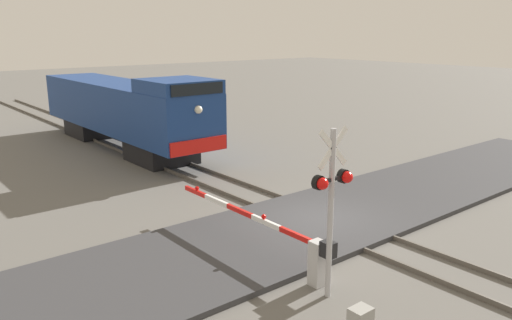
{
  "coord_description": "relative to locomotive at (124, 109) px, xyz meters",
  "views": [
    {
      "loc": [
        -11.97,
        -11.26,
        6.32
      ],
      "look_at": [
        -1.03,
        2.1,
        1.95
      ],
      "focal_mm": 35.74,
      "sensor_mm": 36.0,
      "label": 1
    }
  ],
  "objects": [
    {
      "name": "ground_plane",
      "position": [
        0.0,
        -14.79,
        -2.17
      ],
      "size": [
        160.0,
        160.0,
        0.0
      ],
      "primitive_type": "plane",
      "color": "#605E59"
    },
    {
      "name": "crossing_signal",
      "position": [
        -3.44,
        -18.42,
        0.47
      ],
      "size": [
        1.18,
        0.33,
        4.21
      ],
      "color": "#ADADB2",
      "rests_on": "ground_plane"
    },
    {
      "name": "rail_track_right",
      "position": [
        0.72,
        -14.79,
        -2.09
      ],
      "size": [
        0.08,
        80.0,
        0.15
      ],
      "primitive_type": "cube",
      "color": "#59544C",
      "rests_on": "ground_plane"
    },
    {
      "name": "crossing_gate",
      "position": [
        -3.23,
        -16.86,
        -1.33
      ],
      "size": [
        0.36,
        6.79,
        1.31
      ],
      "color": "silver",
      "rests_on": "ground_plane"
    },
    {
      "name": "road_surface",
      "position": [
        0.0,
        -14.79,
        -2.09
      ],
      "size": [
        36.0,
        5.1,
        0.16
      ],
      "primitive_type": "cube",
      "color": "#38383A",
      "rests_on": "ground_plane"
    },
    {
      "name": "locomotive",
      "position": [
        0.0,
        0.0,
        0.0
      ],
      "size": [
        3.09,
        15.61,
        4.22
      ],
      "color": "black",
      "rests_on": "ground_plane"
    },
    {
      "name": "rail_track_left",
      "position": [
        -0.72,
        -14.79,
        -2.09
      ],
      "size": [
        0.08,
        80.0,
        0.15
      ],
      "primitive_type": "cube",
      "color": "#59544C",
      "rests_on": "ground_plane"
    }
  ]
}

